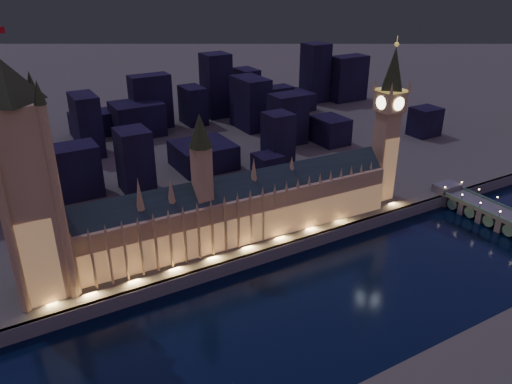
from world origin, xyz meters
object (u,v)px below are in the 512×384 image
victoria_tower (24,175)px  elizabeth_tower (389,113)px  palace_of_westminster (235,210)px  westminster_bridge (507,221)px

victoria_tower → elizabeth_tower: victoria_tower is taller
palace_of_westminster → victoria_tower: (-104.66, 0.18, 43.64)m
victoria_tower → elizabeth_tower: (218.00, -0.00, -2.12)m
westminster_bridge → victoria_tower: bearing=166.2°
victoria_tower → westminster_bridge: (265.47, -65.38, -64.02)m
elizabeth_tower → westminster_bridge: bearing=-54.0°
palace_of_westminster → elizabeth_tower: (113.34, 0.17, 41.52)m
palace_of_westminster → victoria_tower: 113.39m
palace_of_westminster → elizabeth_tower: 120.70m
palace_of_westminster → victoria_tower: size_ratio=1.62×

